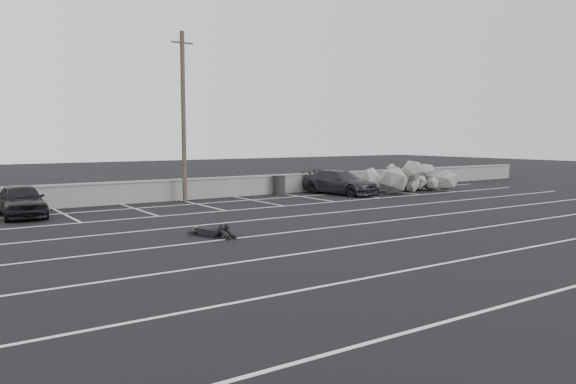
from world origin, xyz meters
TOP-DOWN VIEW (x-y plane):
  - ground at (0.00, 0.00)m, footprint 120.00×120.00m
  - seawall at (0.00, 14.00)m, footprint 50.00×0.45m
  - stall_lines at (-0.08, 4.41)m, footprint 36.00×20.05m
  - car_left at (-9.55, 11.92)m, footprint 1.69×3.94m
  - car_right at (6.52, 11.71)m, footprint 2.76×4.85m
  - utility_pole at (-2.05, 13.20)m, footprint 1.09×0.22m
  - trash_bin at (3.66, 13.46)m, footprint 0.71×0.71m
  - riprap_pile at (10.65, 10.82)m, footprint 5.84×4.30m
  - person at (-5.35, 4.03)m, footprint 2.13×2.80m

SIDE VIEW (x-z plane):
  - ground at x=0.00m, z-range 0.00..0.00m
  - stall_lines at x=-0.08m, z-range 0.00..0.01m
  - person at x=-5.35m, z-range 0.00..0.46m
  - riprap_pile at x=10.65m, z-range -0.12..1.11m
  - trash_bin at x=3.66m, z-range 0.01..1.06m
  - seawall at x=0.00m, z-range 0.02..1.08m
  - car_left at x=-9.55m, z-range 0.00..1.32m
  - car_right at x=6.52m, z-range 0.00..1.32m
  - utility_pole at x=-2.05m, z-range 0.05..8.23m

